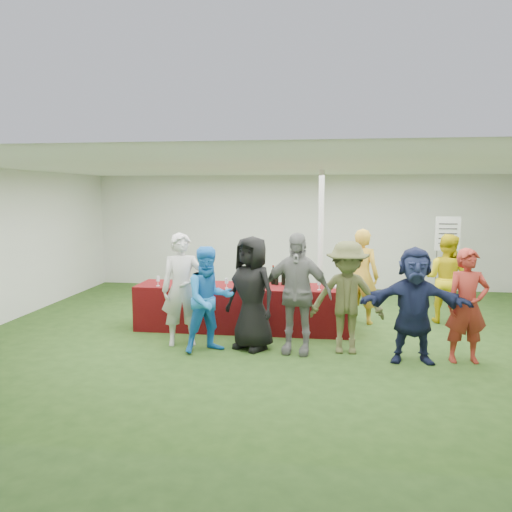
# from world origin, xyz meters

# --- Properties ---
(ground) EXTENTS (60.00, 60.00, 0.00)m
(ground) POSITION_xyz_m (0.00, 0.00, 0.00)
(ground) COLOR #284719
(ground) RESTS_ON ground
(tent) EXTENTS (10.00, 10.00, 10.00)m
(tent) POSITION_xyz_m (0.50, 1.20, 1.35)
(tent) COLOR white
(tent) RESTS_ON ground
(serving_table) EXTENTS (3.60, 0.80, 0.75)m
(serving_table) POSITION_xyz_m (-0.75, 0.10, 0.38)
(serving_table) COLOR #530C0D
(serving_table) RESTS_ON ground
(wine_bottles) EXTENTS (0.57, 0.15, 0.32)m
(wine_bottles) POSITION_xyz_m (-0.21, 0.23, 0.87)
(wine_bottles) COLOR black
(wine_bottles) RESTS_ON serving_table
(wine_glasses) EXTENTS (2.72, 0.11, 0.16)m
(wine_glasses) POSITION_xyz_m (-1.13, -0.14, 0.86)
(wine_glasses) COLOR silver
(wine_glasses) RESTS_ON serving_table
(water_bottle) EXTENTS (0.07, 0.07, 0.23)m
(water_bottle) POSITION_xyz_m (-0.76, 0.18, 0.85)
(water_bottle) COLOR silver
(water_bottle) RESTS_ON serving_table
(bar_towel) EXTENTS (0.25, 0.18, 0.03)m
(bar_towel) POSITION_xyz_m (0.80, 0.15, 0.77)
(bar_towel) COLOR white
(bar_towel) RESTS_ON serving_table
(dump_bucket) EXTENTS (0.22, 0.22, 0.18)m
(dump_bucket) POSITION_xyz_m (0.91, -0.12, 0.84)
(dump_bucket) COLOR slate
(dump_bucket) RESTS_ON serving_table
(wine_list_sign) EXTENTS (0.50, 0.03, 1.80)m
(wine_list_sign) POSITION_xyz_m (3.08, 2.68, 1.32)
(wine_list_sign) COLOR slate
(wine_list_sign) RESTS_ON ground
(staff_pourer) EXTENTS (0.71, 0.59, 1.67)m
(staff_pourer) POSITION_xyz_m (1.22, 0.79, 0.84)
(staff_pourer) COLOR gold
(staff_pourer) RESTS_ON ground
(staff_back) EXTENTS (0.96, 0.90, 1.57)m
(staff_back) POSITION_xyz_m (2.69, 1.03, 0.79)
(staff_back) COLOR gold
(staff_back) RESTS_ON ground
(customer_0) EXTENTS (0.71, 0.57, 1.69)m
(customer_0) POSITION_xyz_m (-1.54, -0.85, 0.85)
(customer_0) COLOR silver
(customer_0) RESTS_ON ground
(customer_1) EXTENTS (0.94, 0.89, 1.53)m
(customer_1) POSITION_xyz_m (-1.06, -1.11, 0.76)
(customer_1) COLOR blue
(customer_1) RESTS_ON ground
(customer_2) EXTENTS (0.97, 0.87, 1.67)m
(customer_2) POSITION_xyz_m (-0.48, -0.90, 0.83)
(customer_2) COLOR black
(customer_2) RESTS_ON ground
(customer_3) EXTENTS (1.07, 0.56, 1.74)m
(customer_3) POSITION_xyz_m (0.17, -1.00, 0.87)
(customer_3) COLOR slate
(customer_3) RESTS_ON ground
(customer_4) EXTENTS (1.04, 0.60, 1.61)m
(customer_4) POSITION_xyz_m (0.89, -0.91, 0.81)
(customer_4) COLOR #4D4F2A
(customer_4) RESTS_ON ground
(customer_5) EXTENTS (1.46, 0.48, 1.57)m
(customer_5) POSITION_xyz_m (1.77, -1.19, 0.79)
(customer_5) COLOR #171E3F
(customer_5) RESTS_ON ground
(customer_6) EXTENTS (0.60, 0.43, 1.55)m
(customer_6) POSITION_xyz_m (2.48, -1.10, 0.78)
(customer_6) COLOR maroon
(customer_6) RESTS_ON ground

